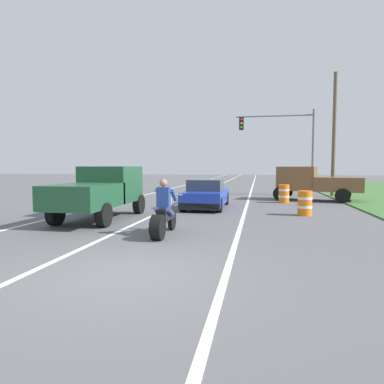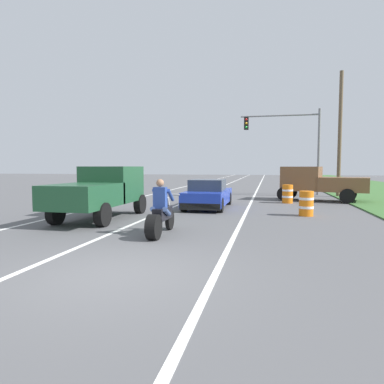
{
  "view_description": "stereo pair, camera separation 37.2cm",
  "coord_description": "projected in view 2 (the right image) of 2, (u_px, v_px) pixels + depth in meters",
  "views": [
    {
      "loc": [
        2.36,
        -5.76,
        1.96
      ],
      "look_at": [
        -0.14,
        7.13,
        1.0
      ],
      "focal_mm": 32.08,
      "sensor_mm": 36.0,
      "label": 1
    },
    {
      "loc": [
        2.72,
        -5.68,
        1.96
      ],
      "look_at": [
        -0.14,
        7.13,
        1.0
      ],
      "focal_mm": 32.08,
      "sensor_mm": 36.0,
      "label": 2
    }
  ],
  "objects": [
    {
      "name": "construction_barrel_nearest",
      "position": [
        306.0,
        203.0,
        13.72
      ],
      "size": [
        0.58,
        0.58,
        1.0
      ],
      "color": "orange",
      "rests_on": "ground"
    },
    {
      "name": "sports_car_blue",
      "position": [
        208.0,
        195.0,
        16.38
      ],
      "size": [
        1.84,
        4.3,
        1.37
      ],
      "color": "#1E38B2",
      "rests_on": "ground"
    },
    {
      "name": "construction_barrel_mid",
      "position": [
        287.0,
        194.0,
        18.57
      ],
      "size": [
        0.58,
        0.58,
        1.0
      ],
      "color": "orange",
      "rests_on": "ground"
    },
    {
      "name": "pickup_truck_right_shoulder_brown",
      "position": [
        318.0,
        182.0,
        19.78
      ],
      "size": [
        5.14,
        3.14,
        1.98
      ],
      "color": "brown",
      "rests_on": "ground"
    },
    {
      "name": "traffic_light_mast_near",
      "position": [
        293.0,
        137.0,
        24.18
      ],
      "size": [
        5.51,
        0.34,
        6.0
      ],
      "color": "gray",
      "rests_on": "ground"
    },
    {
      "name": "ground_plane",
      "position": [
        115.0,
        274.0,
        6.26
      ],
      "size": [
        160.0,
        160.0,
        0.0
      ],
      "primitive_type": "plane",
      "color": "#565659"
    },
    {
      "name": "lane_stripe_left_solid",
      "position": [
        162.0,
        192.0,
        26.9
      ],
      "size": [
        0.14,
        120.0,
        0.01
      ],
      "primitive_type": "cube",
      "color": "white",
      "rests_on": "ground"
    },
    {
      "name": "utility_pole_roadside",
      "position": [
        340.0,
        135.0,
        22.25
      ],
      "size": [
        0.24,
        0.24,
        8.12
      ],
      "primitive_type": "cylinder",
      "color": "brown",
      "rests_on": "ground"
    },
    {
      "name": "pickup_truck_left_lane_dark_green",
      "position": [
        101.0,
        190.0,
        12.95
      ],
      "size": [
        2.02,
        4.8,
        1.98
      ],
      "color": "#1E4C2D",
      "rests_on": "ground"
    },
    {
      "name": "lane_stripe_centre_dashed",
      "position": [
        207.0,
        193.0,
        26.12
      ],
      "size": [
        0.14,
        120.0,
        0.01
      ],
      "primitive_type": "cube",
      "color": "white",
      "rests_on": "ground"
    },
    {
      "name": "motorcycle_with_rider",
      "position": [
        160.0,
        215.0,
        9.77
      ],
      "size": [
        0.7,
        2.21,
        1.62
      ],
      "color": "black",
      "rests_on": "ground"
    },
    {
      "name": "lane_stripe_right_solid",
      "position": [
        255.0,
        193.0,
        25.34
      ],
      "size": [
        0.14,
        120.0,
        0.01
      ],
      "primitive_type": "cube",
      "color": "white",
      "rests_on": "ground"
    }
  ]
}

